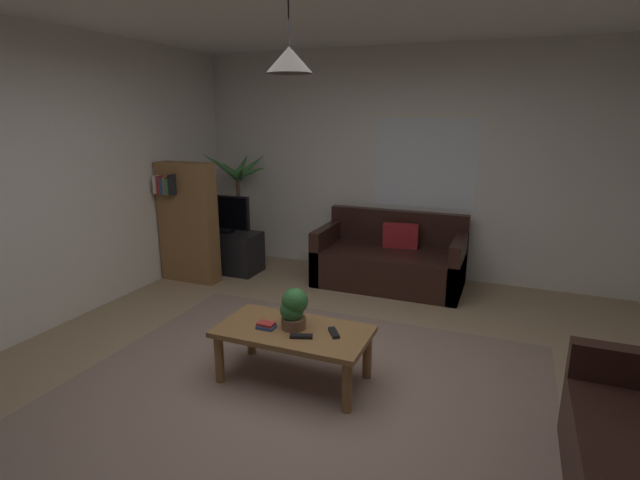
% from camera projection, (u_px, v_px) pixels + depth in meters
% --- Properties ---
extents(floor, '(5.20, 5.79, 0.02)m').
position_uv_depth(floor, '(304.00, 392.00, 3.45)').
color(floor, '#9E8466').
rests_on(floor, ground).
extents(rug, '(3.38, 3.19, 0.01)m').
position_uv_depth(rug, '(292.00, 405.00, 3.27)').
color(rug, gray).
rests_on(rug, ground).
extents(wall_back, '(5.32, 0.06, 2.69)m').
position_uv_depth(wall_back, '(403.00, 165.00, 5.73)').
color(wall_back, silver).
rests_on(wall_back, ground).
extents(wall_left, '(0.06, 5.79, 2.69)m').
position_uv_depth(wall_left, '(21.00, 185.00, 4.07)').
color(wall_left, silver).
rests_on(wall_left, ground).
extents(window_pane, '(1.21, 0.01, 1.04)m').
position_uv_depth(window_pane, '(425.00, 164.00, 5.60)').
color(window_pane, white).
extents(couch_under_window, '(1.65, 0.84, 0.82)m').
position_uv_depth(couch_under_window, '(390.00, 262.00, 5.54)').
color(couch_under_window, black).
rests_on(couch_under_window, ground).
extents(coffee_table, '(1.11, 0.58, 0.41)m').
position_uv_depth(coffee_table, '(293.00, 337.00, 3.51)').
color(coffee_table, olive).
rests_on(coffee_table, ground).
extents(book_on_table_0, '(0.13, 0.09, 0.02)m').
position_uv_depth(book_on_table_0, '(266.00, 327.00, 3.50)').
color(book_on_table_0, '#2D4C8C').
rests_on(book_on_table_0, coffee_table).
extents(book_on_table_1, '(0.12, 0.08, 0.02)m').
position_uv_depth(book_on_table_1, '(266.00, 324.00, 3.50)').
color(book_on_table_1, '#B22D2D').
rests_on(book_on_table_1, coffee_table).
extents(remote_on_table_0, '(0.13, 0.16, 0.02)m').
position_uv_depth(remote_on_table_0, '(334.00, 333.00, 3.40)').
color(remote_on_table_0, black).
rests_on(remote_on_table_0, coffee_table).
extents(remote_on_table_1, '(0.17, 0.10, 0.02)m').
position_uv_depth(remote_on_table_1, '(301.00, 336.00, 3.35)').
color(remote_on_table_1, black).
rests_on(remote_on_table_1, coffee_table).
extents(potted_plant_on_table, '(0.20, 0.20, 0.30)m').
position_uv_depth(potted_plant_on_table, '(294.00, 308.00, 3.47)').
color(potted_plant_on_table, brown).
rests_on(potted_plant_on_table, coffee_table).
extents(tv_stand, '(0.90, 0.44, 0.50)m').
position_uv_depth(tv_stand, '(225.00, 251.00, 6.06)').
color(tv_stand, black).
rests_on(tv_stand, ground).
extents(tv, '(0.74, 0.16, 0.47)m').
position_uv_depth(tv, '(222.00, 214.00, 5.91)').
color(tv, black).
rests_on(tv, tv_stand).
extents(potted_palm_corner, '(0.87, 0.77, 1.50)m').
position_uv_depth(potted_palm_corner, '(239.00, 210.00, 6.34)').
color(potted_palm_corner, brown).
rests_on(potted_palm_corner, ground).
extents(bookshelf_corner, '(0.70, 0.31, 1.40)m').
position_uv_depth(bookshelf_corner, '(187.00, 222.00, 5.59)').
color(bookshelf_corner, olive).
rests_on(bookshelf_corner, ground).
extents(pendant_lamp, '(0.30, 0.30, 0.51)m').
position_uv_depth(pendant_lamp, '(289.00, 60.00, 3.02)').
color(pendant_lamp, black).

